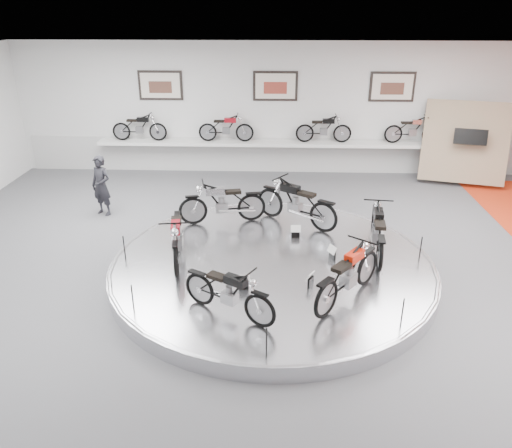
{
  "coord_description": "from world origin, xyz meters",
  "views": [
    {
      "loc": [
        0.02,
        -8.49,
        5.01
      ],
      "look_at": [
        -0.33,
        0.6,
        0.96
      ],
      "focal_mm": 35.0,
      "sensor_mm": 36.0,
      "label": 1
    }
  ],
  "objects_px": {
    "display_platform": "(272,267)",
    "bike_f": "(348,274)",
    "bike_e": "(229,292)",
    "bike_c": "(222,202)",
    "bike_d": "(177,237)",
    "visitor": "(101,186)",
    "shelf": "(274,143)",
    "bike_a": "(378,231)",
    "bike_b": "(296,202)"
  },
  "relations": [
    {
      "from": "shelf",
      "to": "visitor",
      "type": "distance_m",
      "value": 5.56
    },
    {
      "from": "bike_a",
      "to": "bike_d",
      "type": "xyz_separation_m",
      "value": [
        -3.99,
        -0.41,
        -0.02
      ]
    },
    {
      "from": "bike_b",
      "to": "bike_d",
      "type": "height_order",
      "value": "bike_b"
    },
    {
      "from": "display_platform",
      "to": "bike_f",
      "type": "bearing_deg",
      "value": -46.4
    },
    {
      "from": "shelf",
      "to": "bike_e",
      "type": "distance_m",
      "value": 8.34
    },
    {
      "from": "bike_d",
      "to": "bike_f",
      "type": "distance_m",
      "value": 3.45
    },
    {
      "from": "shelf",
      "to": "bike_e",
      "type": "height_order",
      "value": "bike_e"
    },
    {
      "from": "bike_a",
      "to": "bike_f",
      "type": "height_order",
      "value": "bike_a"
    },
    {
      "from": "shelf",
      "to": "display_platform",
      "type": "bearing_deg",
      "value": -90.0
    },
    {
      "from": "bike_b",
      "to": "bike_d",
      "type": "distance_m",
      "value": 3.04
    },
    {
      "from": "bike_b",
      "to": "bike_d",
      "type": "xyz_separation_m",
      "value": [
        -2.41,
        -1.86,
        -0.04
      ]
    },
    {
      "from": "bike_e",
      "to": "bike_c",
      "type": "bearing_deg",
      "value": 127.76
    },
    {
      "from": "bike_b",
      "to": "display_platform",
      "type": "bearing_deg",
      "value": 108.84
    },
    {
      "from": "display_platform",
      "to": "bike_e",
      "type": "xyz_separation_m",
      "value": [
        -0.69,
        -1.91,
        0.59
      ]
    },
    {
      "from": "display_platform",
      "to": "visitor",
      "type": "distance_m",
      "value": 5.3
    },
    {
      "from": "display_platform",
      "to": "bike_c",
      "type": "relative_size",
      "value": 3.74
    },
    {
      "from": "bike_c",
      "to": "bike_d",
      "type": "xyz_separation_m",
      "value": [
        -0.71,
        -1.89,
        -0.0
      ]
    },
    {
      "from": "bike_d",
      "to": "bike_e",
      "type": "bearing_deg",
      "value": 23.35
    },
    {
      "from": "bike_a",
      "to": "bike_e",
      "type": "distance_m",
      "value": 3.62
    },
    {
      "from": "bike_e",
      "to": "display_platform",
      "type": "bearing_deg",
      "value": 100.56
    },
    {
      "from": "bike_a",
      "to": "bike_f",
      "type": "relative_size",
      "value": 1.03
    },
    {
      "from": "display_platform",
      "to": "bike_f",
      "type": "height_order",
      "value": "bike_f"
    },
    {
      "from": "bike_a",
      "to": "bike_c",
      "type": "relative_size",
      "value": 1.03
    },
    {
      "from": "bike_f",
      "to": "visitor",
      "type": "height_order",
      "value": "visitor"
    },
    {
      "from": "bike_c",
      "to": "bike_e",
      "type": "xyz_separation_m",
      "value": [
        0.48,
        -3.77,
        -0.06
      ]
    },
    {
      "from": "bike_b",
      "to": "bike_f",
      "type": "relative_size",
      "value": 1.07
    },
    {
      "from": "bike_c",
      "to": "bike_e",
      "type": "height_order",
      "value": "bike_c"
    },
    {
      "from": "bike_d",
      "to": "visitor",
      "type": "relative_size",
      "value": 1.1
    },
    {
      "from": "bike_c",
      "to": "visitor",
      "type": "height_order",
      "value": "visitor"
    },
    {
      "from": "visitor",
      "to": "bike_c",
      "type": "bearing_deg",
      "value": 6.18
    },
    {
      "from": "shelf",
      "to": "bike_a",
      "type": "relative_size",
      "value": 6.27
    },
    {
      "from": "display_platform",
      "to": "bike_d",
      "type": "relative_size",
      "value": 3.76
    },
    {
      "from": "shelf",
      "to": "bike_c",
      "type": "relative_size",
      "value": 6.43
    },
    {
      "from": "bike_f",
      "to": "bike_c",
      "type": "bearing_deg",
      "value": 75.23
    },
    {
      "from": "display_platform",
      "to": "bike_e",
      "type": "bearing_deg",
      "value": -109.93
    },
    {
      "from": "shelf",
      "to": "visitor",
      "type": "bearing_deg",
      "value": -141.67
    },
    {
      "from": "bike_c",
      "to": "bike_d",
      "type": "relative_size",
      "value": 1.0
    },
    {
      "from": "shelf",
      "to": "bike_b",
      "type": "relative_size",
      "value": 6.03
    },
    {
      "from": "visitor",
      "to": "shelf",
      "type": "bearing_deg",
      "value": 63.46
    },
    {
      "from": "shelf",
      "to": "bike_e",
      "type": "xyz_separation_m",
      "value": [
        -0.69,
        -8.31,
        -0.26
      ]
    },
    {
      "from": "shelf",
      "to": "bike_f",
      "type": "distance_m",
      "value": 7.87
    },
    {
      "from": "bike_a",
      "to": "bike_b",
      "type": "relative_size",
      "value": 0.96
    },
    {
      "from": "shelf",
      "to": "bike_d",
      "type": "relative_size",
      "value": 6.46
    },
    {
      "from": "bike_d",
      "to": "bike_e",
      "type": "height_order",
      "value": "bike_d"
    },
    {
      "from": "bike_a",
      "to": "bike_d",
      "type": "bearing_deg",
      "value": 101.9
    },
    {
      "from": "bike_c",
      "to": "shelf",
      "type": "bearing_deg",
      "value": -116.16
    },
    {
      "from": "bike_d",
      "to": "bike_f",
      "type": "height_order",
      "value": "bike_d"
    },
    {
      "from": "bike_b",
      "to": "bike_a",
      "type": "bearing_deg",
      "value": 172.22
    },
    {
      "from": "visitor",
      "to": "bike_a",
      "type": "bearing_deg",
      "value": 3.43
    },
    {
      "from": "bike_e",
      "to": "bike_d",
      "type": "bearing_deg",
      "value": 152.82
    }
  ]
}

